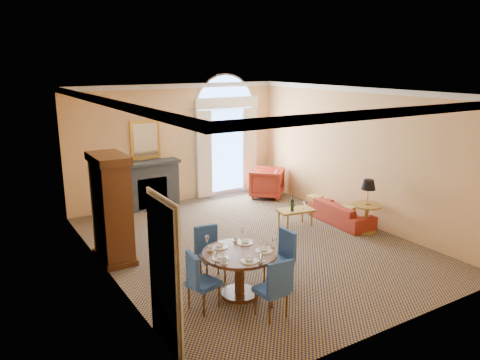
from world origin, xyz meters
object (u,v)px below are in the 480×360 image
side_table (367,201)px  armchair (267,183)px  armoire (112,210)px  dining_table (240,263)px  sofa (341,213)px  coffee_table (296,210)px

side_table → armchair: bearing=95.1°
armoire → dining_table: (1.32, -2.53, -0.43)m
dining_table → sofa: 4.35m
dining_table → sofa: bearing=24.4°
dining_table → armoire: bearing=117.5°
dining_table → coffee_table: (2.85, 2.14, -0.17)m
armoire → sofa: 5.38m
coffee_table → sofa: bearing=-8.8°
dining_table → sofa: size_ratio=0.71×
armoire → coffee_table: (4.16, -0.39, -0.61)m
side_table → coffee_table: bearing=136.4°
coffee_table → side_table: side_table is taller
side_table → armoire: bearing=164.3°
armoire → sofa: bearing=-8.0°
armchair → side_table: bearing=49.6°
sofa → armchair: armchair is taller
sofa → armchair: 2.76m
armoire → armchair: (5.01, 2.00, -0.60)m
armchair → armoire: bearing=-23.8°
armoire → side_table: size_ratio=1.74×
dining_table → coffee_table: size_ratio=1.38×
coffee_table → side_table: (1.16, -1.10, 0.33)m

